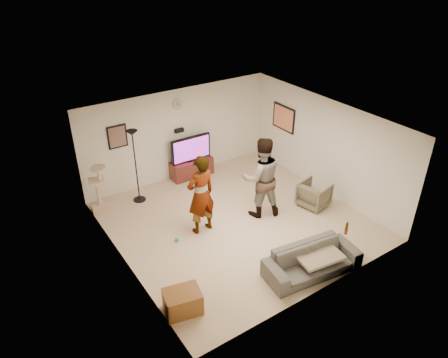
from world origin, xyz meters
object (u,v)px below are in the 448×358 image
beer_bottle (346,229)px  side_table (183,302)px  floor_lamp (136,167)px  cat_tree (98,189)px  tv_stand (192,168)px  sofa (312,261)px  person_right (261,178)px  person_left (201,195)px  armchair (314,195)px  tv (191,149)px

beer_bottle → side_table: 3.62m
floor_lamp → cat_tree: 1.06m
tv_stand → sofa: (0.01, -4.79, 0.04)m
sofa → cat_tree: bearing=129.5°
person_right → person_left: bearing=12.8°
sofa → person_left: bearing=122.1°
beer_bottle → side_table: size_ratio=0.38×
side_table → person_left: bearing=50.9°
armchair → side_table: (-4.41, -1.23, -0.10)m
floor_lamp → person_right: bearing=-44.9°
person_right → sofa: (-0.42, -2.23, -0.71)m
person_right → beer_bottle: (0.48, -2.23, -0.30)m
person_left → beer_bottle: 3.16m
cat_tree → armchair: bearing=-31.0°
sofa → armchair: 2.49m
sofa → tv_stand: bearing=97.9°
person_left → beer_bottle: person_left is taller
tv → armchair: (1.78, -3.02, -0.53)m
armchair → cat_tree: bearing=46.5°
tv → side_table: size_ratio=1.81×
armchair → tv: bearing=18.0°
armchair → side_table: size_ratio=1.07×
floor_lamp → person_right: size_ratio=0.96×
side_table → beer_bottle: bearing=-8.6°
floor_lamp → sofa: floor_lamp is taller
sofa → armchair: bearing=52.7°
tv → sofa: tv is taller
tv → floor_lamp: floor_lamp is taller
person_right → armchair: person_right is taller
person_left → side_table: person_left is taller
tv_stand → side_table: tv_stand is taller
floor_lamp → beer_bottle: size_ratio=7.71×
sofa → side_table: (-2.64, 0.53, -0.07)m
person_right → side_table: (-3.07, -1.70, -0.78)m
tv → cat_tree: 2.79m
cat_tree → armchair: (4.54, -2.73, -0.30)m
floor_lamp → armchair: 4.48m
tv_stand → person_right: person_right is taller
cat_tree → sofa: cat_tree is taller
tv_stand → armchair: bearing=-59.5°
tv → armchair: size_ratio=1.70×
cat_tree → floor_lamp: bearing=-3.7°
beer_bottle → armchair: size_ratio=0.36×
person_left → side_table: (-1.54, -1.90, -0.74)m
person_left → side_table: size_ratio=2.93×
tv_stand → sofa: sofa is taller
tv → cat_tree: cat_tree is taller
armchair → side_table: bearing=93.1°
tv → person_left: bearing=-114.8°
tv → cat_tree: bearing=-173.9°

